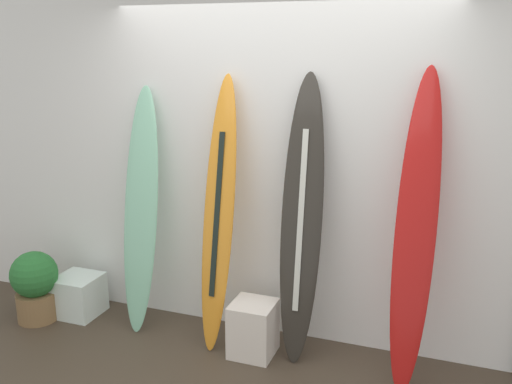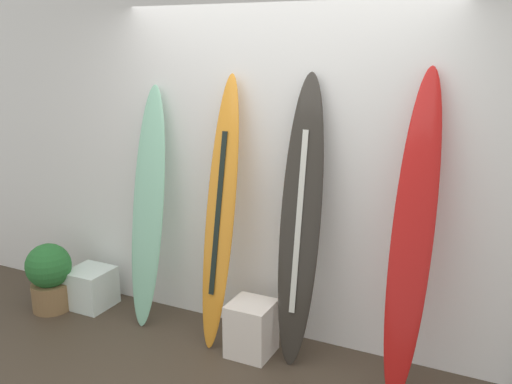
{
  "view_description": "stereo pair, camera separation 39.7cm",
  "coord_description": "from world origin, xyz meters",
  "px_view_note": "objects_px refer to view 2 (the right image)",
  "views": [
    {
      "loc": [
        1.27,
        -2.66,
        2.22
      ],
      "look_at": [
        -0.05,
        0.95,
        1.2
      ],
      "focal_mm": 39.37,
      "sensor_mm": 36.0,
      "label": 1
    },
    {
      "loc": [
        1.64,
        -2.5,
        2.22
      ],
      "look_at": [
        -0.05,
        0.95,
        1.2
      ],
      "focal_mm": 39.37,
      "sensor_mm": 36.0,
      "label": 2
    }
  ],
  "objects_px": {
    "display_block_left": "(91,288)",
    "potted_plant": "(49,275)",
    "surfboard_charcoal": "(300,224)",
    "surfboard_seafoam": "(148,209)",
    "display_block_center": "(251,328)",
    "surfboard_sunset": "(220,213)",
    "surfboard_crimson": "(412,240)"
  },
  "relations": [
    {
      "from": "surfboard_seafoam",
      "to": "display_block_left",
      "type": "xyz_separation_m",
      "value": [
        -0.62,
        -0.05,
        -0.78
      ]
    },
    {
      "from": "surfboard_seafoam",
      "to": "surfboard_sunset",
      "type": "bearing_deg",
      "value": -2.26
    },
    {
      "from": "surfboard_sunset",
      "to": "surfboard_charcoal",
      "type": "height_order",
      "value": "surfboard_charcoal"
    },
    {
      "from": "surfboard_crimson",
      "to": "potted_plant",
      "type": "height_order",
      "value": "surfboard_crimson"
    },
    {
      "from": "surfboard_seafoam",
      "to": "display_block_left",
      "type": "bearing_deg",
      "value": -175.19
    },
    {
      "from": "potted_plant",
      "to": "surfboard_seafoam",
      "type": "bearing_deg",
      "value": 16.09
    },
    {
      "from": "surfboard_seafoam",
      "to": "display_block_center",
      "type": "xyz_separation_m",
      "value": [
        0.98,
        -0.14,
        -0.75
      ]
    },
    {
      "from": "surfboard_sunset",
      "to": "display_block_center",
      "type": "height_order",
      "value": "surfboard_sunset"
    },
    {
      "from": "surfboard_sunset",
      "to": "potted_plant",
      "type": "xyz_separation_m",
      "value": [
        -1.56,
        -0.23,
        -0.7
      ]
    },
    {
      "from": "surfboard_seafoam",
      "to": "potted_plant",
      "type": "xyz_separation_m",
      "value": [
        -0.88,
        -0.25,
        -0.63
      ]
    },
    {
      "from": "surfboard_crimson",
      "to": "display_block_left",
      "type": "bearing_deg",
      "value": 179.95
    },
    {
      "from": "surfboard_sunset",
      "to": "display_block_left",
      "type": "distance_m",
      "value": 1.54
    },
    {
      "from": "surfboard_seafoam",
      "to": "display_block_left",
      "type": "relative_size",
      "value": 5.51
    },
    {
      "from": "display_block_left",
      "to": "potted_plant",
      "type": "xyz_separation_m",
      "value": [
        -0.26,
        -0.2,
        0.14
      ]
    },
    {
      "from": "display_block_left",
      "to": "surfboard_sunset",
      "type": "bearing_deg",
      "value": 1.12
    },
    {
      "from": "surfboard_crimson",
      "to": "surfboard_sunset",
      "type": "bearing_deg",
      "value": 178.87
    },
    {
      "from": "surfboard_seafoam",
      "to": "surfboard_crimson",
      "type": "height_order",
      "value": "surfboard_crimson"
    },
    {
      "from": "surfboard_charcoal",
      "to": "display_block_center",
      "type": "bearing_deg",
      "value": -154.9
    },
    {
      "from": "display_block_left",
      "to": "surfboard_charcoal",
      "type": "bearing_deg",
      "value": 1.8
    },
    {
      "from": "display_block_center",
      "to": "potted_plant",
      "type": "relative_size",
      "value": 0.68
    },
    {
      "from": "surfboard_seafoam",
      "to": "display_block_left",
      "type": "distance_m",
      "value": 0.99
    },
    {
      "from": "display_block_center",
      "to": "surfboard_sunset",
      "type": "bearing_deg",
      "value": 160.42
    },
    {
      "from": "surfboard_charcoal",
      "to": "potted_plant",
      "type": "xyz_separation_m",
      "value": [
        -2.17,
        -0.26,
        -0.7
      ]
    },
    {
      "from": "surfboard_crimson",
      "to": "surfboard_seafoam",
      "type": "bearing_deg",
      "value": 178.5
    },
    {
      "from": "surfboard_sunset",
      "to": "surfboard_crimson",
      "type": "bearing_deg",
      "value": -1.13
    },
    {
      "from": "surfboard_charcoal",
      "to": "display_block_center",
      "type": "distance_m",
      "value": 0.88
    },
    {
      "from": "potted_plant",
      "to": "surfboard_charcoal",
      "type": "bearing_deg",
      "value": 6.88
    },
    {
      "from": "surfboard_seafoam",
      "to": "display_block_center",
      "type": "distance_m",
      "value": 1.24
    },
    {
      "from": "surfboard_seafoam",
      "to": "surfboard_charcoal",
      "type": "height_order",
      "value": "surfboard_charcoal"
    },
    {
      "from": "display_block_left",
      "to": "surfboard_seafoam",
      "type": "bearing_deg",
      "value": 4.81
    },
    {
      "from": "surfboard_charcoal",
      "to": "potted_plant",
      "type": "relative_size",
      "value": 3.46
    },
    {
      "from": "display_block_center",
      "to": "surfboard_seafoam",
      "type": "bearing_deg",
      "value": 172.1
    }
  ]
}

